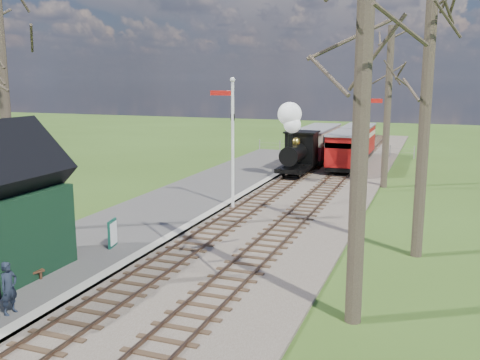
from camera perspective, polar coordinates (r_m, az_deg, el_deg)
The scene contains 17 objects.
distant_hills at distance 75.21m, azimuth 14.36°, elevation -6.81°, with size 114.40×48.00×22.02m.
ballast_bed at distance 30.53m, azimuth 6.83°, elevation -0.83°, with size 8.00×60.00×0.10m, color brown.
track_near at distance 30.84m, azimuth 4.49°, elevation -0.57°, with size 1.60×60.00×0.15m.
track_far at distance 30.25m, azimuth 9.22°, elevation -0.90°, with size 1.60×60.00×0.15m.
platform at distance 24.90m, azimuth -8.47°, elevation -3.43°, with size 5.00×44.00×0.20m, color #474442.
coping_strip at distance 23.90m, azimuth -3.62°, elevation -3.93°, with size 0.40×44.00×0.21m, color #B2AD9E.
semaphore_near at distance 24.92m, azimuth -0.93°, elevation 4.93°, with size 1.22×0.24×6.22m.
semaphore_far at distance 29.48m, azimuth 12.81°, elevation 5.06°, with size 1.22×0.24×5.72m.
bare_trees at distance 18.55m, azimuth -1.54°, elevation 7.80°, with size 15.51×22.39×12.00m.
fence_line at distance 44.18m, azimuth 9.90°, elevation 3.36°, with size 12.60×0.08×1.00m.
locomotive at distance 33.65m, azimuth 6.06°, elevation 3.83°, with size 1.83×4.28×4.58m.
coach at distance 39.57m, azimuth 8.26°, elevation 4.01°, with size 2.14×7.33×2.25m.
red_carriage_a at distance 36.13m, azimuth 11.26°, elevation 3.15°, with size 2.03×5.03×2.14m.
red_carriage_b at distance 41.53m, azimuth 12.50°, elevation 4.09°, with size 2.03×5.03×2.14m.
sign_board at distance 19.82m, azimuth -13.44°, elevation -5.55°, with size 0.22×0.68×1.00m.
bench at distance 17.38m, azimuth -22.99°, elevation -8.76°, with size 1.04×1.63×0.90m.
person at distance 15.18m, azimuth -23.43°, elevation -10.52°, with size 0.51×0.33×1.40m, color #1A212F.
Camera 1 is at (8.26, -7.08, 6.20)m, focal length 40.00 mm.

